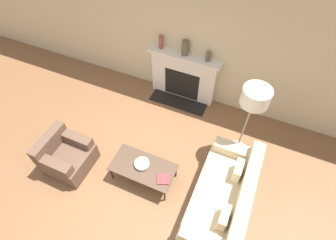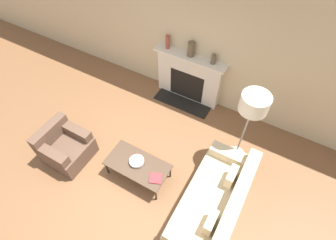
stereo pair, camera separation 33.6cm
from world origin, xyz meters
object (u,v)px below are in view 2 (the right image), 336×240
(couch, at_px, (215,202))
(bowl, at_px, (137,161))
(mantel_vase_left, at_px, (168,42))
(mantel_vase_center_left, at_px, (191,49))
(book, at_px, (156,178))
(floor_lamp, at_px, (253,108))
(armchair_near, at_px, (65,147))
(coffee_table, at_px, (138,165))
(fireplace, at_px, (189,78))
(mantel_vase_center_right, at_px, (213,59))

(couch, relative_size, bowl, 7.07)
(mantel_vase_left, xyz_separation_m, mantel_vase_center_left, (0.54, 0.00, 0.01))
(book, distance_m, floor_lamp, 1.98)
(armchair_near, bearing_deg, floor_lamp, -60.45)
(bowl, bearing_deg, mantel_vase_left, 106.13)
(armchair_near, relative_size, floor_lamp, 0.47)
(armchair_near, bearing_deg, coffee_table, -77.25)
(couch, relative_size, mantel_vase_center_left, 5.95)
(fireplace, xyz_separation_m, mantel_vase_center_left, (-0.00, 0.01, 0.75))
(mantel_vase_center_left, bearing_deg, couch, -54.21)
(fireplace, xyz_separation_m, floor_lamp, (1.58, -0.99, 0.84))
(couch, xyz_separation_m, mantel_vase_left, (-2.16, 2.25, 0.99))
(fireplace, xyz_separation_m, coffee_table, (0.15, -2.29, -0.21))
(bowl, height_order, floor_lamp, floor_lamp)
(book, bearing_deg, mantel_vase_center_right, 69.79)
(fireplace, bearing_deg, mantel_vase_left, 178.49)
(couch, distance_m, coffee_table, 1.47)
(bowl, bearing_deg, coffee_table, -42.63)
(book, bearing_deg, coffee_table, 147.39)
(couch, xyz_separation_m, mantel_vase_center_left, (-1.62, 2.25, 1.00))
(mantel_vase_left, height_order, mantel_vase_center_right, mantel_vase_left)
(coffee_table, xyz_separation_m, mantel_vase_center_right, (0.34, 2.31, 0.90))
(fireplace, bearing_deg, mantel_vase_center_right, 1.66)
(bowl, relative_size, mantel_vase_center_right, 1.31)
(bowl, distance_m, mantel_vase_left, 2.53)
(floor_lamp, bearing_deg, bowl, -138.83)
(book, distance_m, mantel_vase_center_right, 2.54)
(coffee_table, height_order, floor_lamp, floor_lamp)
(armchair_near, relative_size, mantel_vase_left, 2.67)
(fireplace, distance_m, mantel_vase_left, 0.92)
(coffee_table, bearing_deg, mantel_vase_left, 106.62)
(couch, height_order, bowl, couch)
(coffee_table, relative_size, mantel_vase_left, 3.84)
(couch, height_order, coffee_table, couch)
(armchair_near, relative_size, book, 2.99)
(bowl, height_order, book, bowl)
(fireplace, bearing_deg, floor_lamp, -32.18)
(mantel_vase_center_right, bearing_deg, mantel_vase_left, 180.00)
(fireplace, relative_size, mantel_vase_center_left, 5.03)
(floor_lamp, xyz_separation_m, mantel_vase_center_right, (-1.08, 1.01, -0.15))
(couch, xyz_separation_m, bowl, (-1.50, -0.03, 0.11))
(floor_lamp, height_order, mantel_vase_center_right, floor_lamp)
(mantel_vase_left, bearing_deg, mantel_vase_center_left, 0.00)
(armchair_near, distance_m, bowl, 1.47)
(mantel_vase_center_left, height_order, mantel_vase_center_right, mantel_vase_center_left)
(mantel_vase_left, bearing_deg, couch, -46.19)
(fireplace, relative_size, mantel_vase_center_right, 7.86)
(book, bearing_deg, bowl, 144.77)
(mantel_vase_left, bearing_deg, fireplace, -1.51)
(mantel_vase_left, distance_m, mantel_vase_center_left, 0.54)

